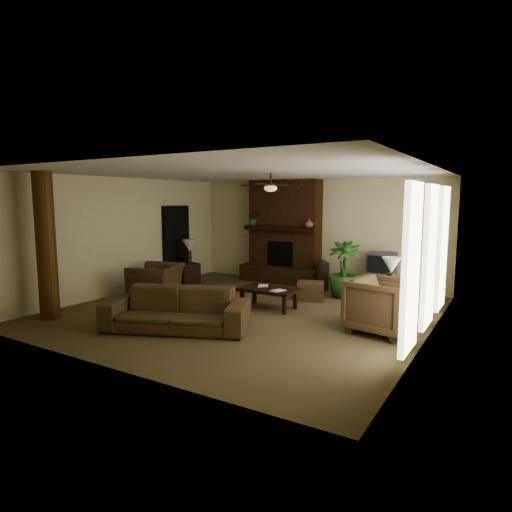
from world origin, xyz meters
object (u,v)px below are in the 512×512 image
Objects in this scene: tv_stand at (380,284)px; ottoman at (310,291)px; log_column at (46,246)px; side_table_left at (188,273)px; floor_plant at (344,282)px; armchair_left at (157,276)px; armchair_right at (383,303)px; side_table_right at (390,306)px; lamp_left at (189,247)px; lamp_right at (391,268)px; coffee_table at (269,291)px; sofa at (176,302)px; floor_vase at (322,273)px.

ottoman is at bearing -139.51° from tv_stand.
log_column is 4.24m from side_table_left.
log_column is at bearing -132.05° from floor_plant.
armchair_left is 1.13× the size of armchair_right.
floor_plant is at bearing 135.17° from side_table_right.
side_table_left is (-5.72, 1.70, -0.25)m from armchair_right.
lamp_left reaches higher than floor_plant.
armchair_left is 1.77m from side_table_left.
log_column reaches higher than lamp_right.
log_column is 4.43m from coffee_table.
lamp_left reaches higher than coffee_table.
sofa is 4.57m from floor_vase.
coffee_table is at bearing 89.54° from armchair_right.
side_table_right reaches higher than tv_stand.
ottoman is at bearing -0.48° from lamp_left.
coffee_table reaches higher than ottoman.
armchair_right is at bearing -84.69° from side_table_right.
log_column is at bearing -149.72° from lamp_right.
floor_vase is 2.94m from lamp_right.
ottoman is at bearing 70.65° from coffee_table.
coffee_table is 2.07m from floor_plant.
armchair_left reaches higher than floor_plant.
lamp_right reaches higher than armchair_left.
armchair_left is 1.81× the size of lamp_right.
floor_plant is at bearing 47.95° from log_column.
lamp_left is 1.18× the size of side_table_right.
side_table_left is (-3.22, 1.24, -0.10)m from coffee_table.
floor_plant is (0.75, -0.53, -0.07)m from floor_vase.
side_table_right is 0.73m from lamp_right.
log_column is at bearing 122.62° from armchair_right.
floor_vase is at bearing 17.77° from side_table_left.
armchair_left is 1.80m from lamp_left.
log_column is 4.31× the size of lamp_right.
armchair_left is 0.98× the size of coffee_table.
ottoman is (3.65, 4.05, -1.20)m from log_column.
tv_stand is (1.20, 1.45, 0.05)m from ottoman.
tv_stand is at bearing 58.58° from coffee_table.
floor_vase is at bearing 113.59° from armchair_left.
side_table_right reaches higher than ottoman.
lamp_left reaches higher than side_table_right.
lamp_left is at bearing 83.38° from armchair_right.
lamp_right is at bearing -8.10° from lamp_left.
side_table_right is (5.65, 3.24, -1.12)m from log_column.
log_column is at bearing -90.83° from lamp_left.
ottoman is at bearing 49.60° from sofa.
floor_vase reaches higher than tv_stand.
floor_plant is at bearing 135.71° from lamp_right.
sofa is 4.55× the size of side_table_left.
lamp_right is at bearing -44.29° from floor_plant.
floor_vase is (-1.38, -0.30, 0.18)m from tv_stand.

